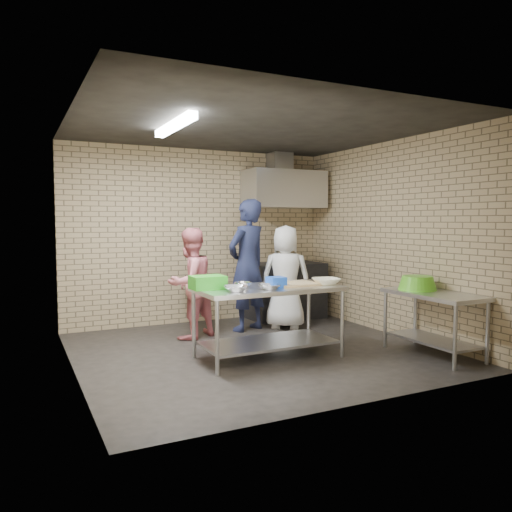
{
  "coord_description": "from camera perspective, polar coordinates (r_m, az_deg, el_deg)",
  "views": [
    {
      "loc": [
        -2.65,
        -5.39,
        1.6
      ],
      "look_at": [
        0.1,
        0.2,
        1.15
      ],
      "focal_mm": 34.92,
      "sensor_mm": 36.0,
      "label": 1
    }
  ],
  "objects": [
    {
      "name": "floor",
      "position": [
        6.21,
        -0.01,
        -10.79
      ],
      "size": [
        4.2,
        4.2,
        0.0
      ],
      "primitive_type": "plane",
      "color": "black",
      "rests_on": "ground"
    },
    {
      "name": "ceiling",
      "position": [
        6.1,
        -0.01,
        14.52
      ],
      "size": [
        4.2,
        4.2,
        0.0
      ],
      "primitive_type": "plane",
      "rotation": [
        3.14,
        0.0,
        0.0
      ],
      "color": "black",
      "rests_on": "ground"
    },
    {
      "name": "back_wall",
      "position": [
        7.85,
        -6.48,
        2.28
      ],
      "size": [
        4.2,
        0.06,
        2.7
      ],
      "primitive_type": "cube",
      "color": "tan",
      "rests_on": "ground"
    },
    {
      "name": "front_wall",
      "position": [
        4.31,
        11.82,
        0.73
      ],
      "size": [
        4.2,
        0.06,
        2.7
      ],
      "primitive_type": "cube",
      "color": "tan",
      "rests_on": "ground"
    },
    {
      "name": "left_wall",
      "position": [
        5.42,
        -20.36,
        1.24
      ],
      "size": [
        0.06,
        4.0,
        2.7
      ],
      "primitive_type": "cube",
      "color": "tan",
      "rests_on": "ground"
    },
    {
      "name": "right_wall",
      "position": [
        7.19,
        15.19,
        1.99
      ],
      "size": [
        0.06,
        4.0,
        2.7
      ],
      "primitive_type": "cube",
      "color": "tan",
      "rests_on": "ground"
    },
    {
      "name": "prep_table",
      "position": [
        5.83,
        1.41,
        -7.59
      ],
      "size": [
        1.67,
        0.83,
        0.83
      ],
      "primitive_type": "cube",
      "color": "silver",
      "rests_on": "floor"
    },
    {
      "name": "side_counter",
      "position": [
        6.3,
        19.63,
        -7.32
      ],
      "size": [
        0.6,
        1.2,
        0.75
      ],
      "primitive_type": "cube",
      "color": "silver",
      "rests_on": "floor"
    },
    {
      "name": "stove",
      "position": [
        8.18,
        3.38,
        -3.97
      ],
      "size": [
        1.2,
        0.7,
        0.9
      ],
      "primitive_type": "cube",
      "color": "black",
      "rests_on": "floor"
    },
    {
      "name": "range_hood",
      "position": [
        8.15,
        3.25,
        7.64
      ],
      "size": [
        1.3,
        0.6,
        0.6
      ],
      "primitive_type": "cube",
      "color": "silver",
      "rests_on": "back_wall"
    },
    {
      "name": "hood_duct",
      "position": [
        8.32,
        2.75,
        10.68
      ],
      "size": [
        0.35,
        0.3,
        0.3
      ],
      "primitive_type": "cube",
      "color": "#A5A8AD",
      "rests_on": "back_wall"
    },
    {
      "name": "wall_shelf",
      "position": [
        8.46,
        4.39,
        6.28
      ],
      "size": [
        0.8,
        0.2,
        0.04
      ],
      "primitive_type": "cube",
      "color": "#3F2B19",
      "rests_on": "back_wall"
    },
    {
      "name": "fluorescent_fixture",
      "position": [
        5.73,
        -9.32,
        14.54
      ],
      "size": [
        0.1,
        1.25,
        0.08
      ],
      "primitive_type": "cube",
      "color": "white",
      "rests_on": "ceiling"
    },
    {
      "name": "green_crate",
      "position": [
        5.57,
        -5.56,
        -3.03
      ],
      "size": [
        0.37,
        0.28,
        0.15
      ],
      "primitive_type": "cube",
      "color": "green",
      "rests_on": "prep_table"
    },
    {
      "name": "blue_tub",
      "position": [
        5.68,
        2.33,
        -3.01
      ],
      "size": [
        0.19,
        0.19,
        0.12
      ],
      "primitive_type": "cube",
      "color": "blue",
      "rests_on": "prep_table"
    },
    {
      "name": "cutting_board",
      "position": [
        5.91,
        4.52,
        -3.2
      ],
      "size": [
        0.51,
        0.39,
        0.03
      ],
      "primitive_type": "cube",
      "color": "#D7AF7C",
      "rests_on": "prep_table"
    },
    {
      "name": "mixing_bowl_a",
      "position": [
        5.36,
        -2.34,
        -3.75
      ],
      "size": [
        0.31,
        0.31,
        0.06
      ],
      "primitive_type": "imported",
      "rotation": [
        0.0,
        0.0,
        -0.22
      ],
      "color": "silver",
      "rests_on": "prep_table"
    },
    {
      "name": "mixing_bowl_b",
      "position": [
        5.67,
        -1.51,
        -3.33
      ],
      "size": [
        0.24,
        0.24,
        0.06
      ],
      "primitive_type": "imported",
      "rotation": [
        0.0,
        0.0,
        -0.22
      ],
      "color": "silver",
      "rests_on": "prep_table"
    },
    {
      "name": "mixing_bowl_c",
      "position": [
        5.51,
        1.56,
        -3.55
      ],
      "size": [
        0.29,
        0.29,
        0.06
      ],
      "primitive_type": "imported",
      "rotation": [
        0.0,
        0.0,
        -0.22
      ],
      "color": "#ABADB2",
      "rests_on": "prep_table"
    },
    {
      "name": "ceramic_bowl",
      "position": [
        5.98,
        8.05,
        -2.89
      ],
      "size": [
        0.38,
        0.38,
        0.08
      ],
      "primitive_type": "imported",
      "rotation": [
        0.0,
        0.0,
        -0.22
      ],
      "color": "beige",
      "rests_on": "prep_table"
    },
    {
      "name": "green_basin",
      "position": [
        6.39,
        18.0,
        -2.95
      ],
      "size": [
        0.46,
        0.46,
        0.17
      ],
      "primitive_type": null,
      "color": "#59C626",
      "rests_on": "side_counter"
    },
    {
      "name": "bottle_red",
      "position": [
        8.34,
        2.9,
        7.08
      ],
      "size": [
        0.07,
        0.07,
        0.18
      ],
      "primitive_type": "cylinder",
      "color": "#B22619",
      "rests_on": "wall_shelf"
    },
    {
      "name": "bottle_green",
      "position": [
        8.54,
        5.27,
        6.89
      ],
      "size": [
        0.06,
        0.06,
        0.15
      ],
      "primitive_type": "cylinder",
      "color": "green",
      "rests_on": "wall_shelf"
    },
    {
      "name": "man_navy",
      "position": [
        7.19,
        -1.0,
        -1.05
      ],
      "size": [
        0.81,
        0.68,
        1.9
      ],
      "primitive_type": "imported",
      "rotation": [
        0.0,
        0.0,
        3.52
      ],
      "color": "black",
      "rests_on": "floor"
    },
    {
      "name": "woman_pink",
      "position": [
        6.78,
        -7.53,
        -3.12
      ],
      "size": [
        0.9,
        0.82,
        1.5
      ],
      "primitive_type": "imported",
      "rotation": [
        0.0,
        0.0,
        3.58
      ],
      "color": "#D77279",
      "rests_on": "floor"
    },
    {
      "name": "woman_white",
      "position": [
        7.35,
        3.42,
        -2.43
      ],
      "size": [
        0.89,
        0.83,
        1.52
      ],
      "primitive_type": "imported",
      "rotation": [
        0.0,
        0.0,
        2.52
      ],
      "color": "white",
      "rests_on": "floor"
    }
  ]
}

